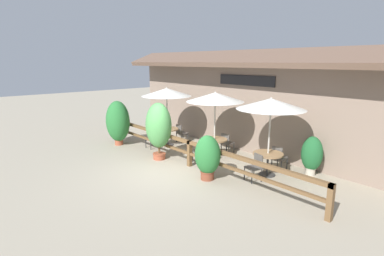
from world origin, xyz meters
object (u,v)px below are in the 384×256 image
object	(u,v)px
dining_table_far	(268,157)
potted_plant_corner_fern	(159,126)
chair_middle_streetside	(201,150)
chair_far_wallside	(279,157)
chair_far_streetside	(255,166)
potted_plant_tall_tropical	(312,155)
patio_umbrella_near	(167,92)
patio_umbrella_middle	(215,97)
dining_table_near	(167,132)
potted_plant_entrance_palm	(208,156)
chair_middle_wallside	(227,142)
dining_table_middle	(214,143)
potted_plant_small_flowering	(118,122)
chair_near_wallside	(181,132)
patio_umbrella_far	(271,104)
chair_near_streetside	(153,137)

from	to	relation	value
dining_table_far	potted_plant_corner_fern	size ratio (longest dim) A/B	0.45
chair_middle_streetside	chair_far_wallside	distance (m)	2.84
chair_far_streetside	potted_plant_tall_tropical	size ratio (longest dim) A/B	0.65
patio_umbrella_near	patio_umbrella_middle	world-z (taller)	same
dining_table_near	chair_middle_streetside	size ratio (longest dim) A/B	1.15
dining_table_near	potted_plant_tall_tropical	world-z (taller)	potted_plant_tall_tropical
potted_plant_tall_tropical	potted_plant_entrance_palm	bearing A→B (deg)	-124.94
patio_umbrella_near	chair_middle_wallside	bearing A→B (deg)	21.50
chair_far_wallside	potted_plant_tall_tropical	distance (m)	1.09
dining_table_near	dining_table_middle	xyz separation A→B (m)	(2.72, 0.29, 0.00)
dining_table_near	patio_umbrella_middle	distance (m)	3.28
potted_plant_small_flowering	potted_plant_tall_tropical	distance (m)	8.28
patio_umbrella_middle	potted_plant_entrance_palm	bearing A→B (deg)	-50.89
patio_umbrella_near	chair_far_wallside	size ratio (longest dim) A/B	3.04
patio_umbrella_middle	potted_plant_corner_fern	size ratio (longest dim) A/B	1.18
dining_table_middle	dining_table_far	size ratio (longest dim) A/B	1.00
chair_middle_wallside	patio_umbrella_near	bearing A→B (deg)	14.25
dining_table_middle	potted_plant_entrance_palm	bearing A→B (deg)	-50.89
chair_near_wallside	dining_table_far	world-z (taller)	chair_near_wallside
patio_umbrella_middle	chair_middle_wallside	distance (m)	2.08
dining_table_far	potted_plant_small_flowering	size ratio (longest dim) A/B	0.49
chair_far_streetside	potted_plant_entrance_palm	world-z (taller)	potted_plant_entrance_palm
dining_table_far	potted_plant_corner_fern	xyz separation A→B (m)	(-3.80, -1.76, 0.69)
chair_near_wallside	potted_plant_entrance_palm	distance (m)	4.69
chair_near_wallside	chair_middle_streetside	distance (m)	2.99
chair_near_wallside	dining_table_far	bearing A→B (deg)	176.67
dining_table_far	chair_middle_streetside	bearing A→B (deg)	-162.39
patio_umbrella_near	potted_plant_tall_tropical	world-z (taller)	patio_umbrella_near
chair_middle_wallside	dining_table_far	world-z (taller)	chair_middle_wallside
chair_near_wallside	dining_table_far	xyz separation A→B (m)	(5.17, -0.46, 0.13)
chair_middle_wallside	dining_table_far	size ratio (longest dim) A/B	0.87
chair_near_wallside	patio_umbrella_far	world-z (taller)	patio_umbrella_far
dining_table_middle	chair_far_streetside	size ratio (longest dim) A/B	1.15
dining_table_middle	chair_middle_streetside	world-z (taller)	chair_middle_streetside
patio_umbrella_middle	patio_umbrella_far	size ratio (longest dim) A/B	1.00
potted_plant_tall_tropical	patio_umbrella_far	bearing A→B (deg)	-130.82
patio_umbrella_near	potted_plant_tall_tropical	distance (m)	6.56
chair_near_streetside	potted_plant_tall_tropical	bearing A→B (deg)	17.42
potted_plant_entrance_palm	chair_near_streetside	bearing A→B (deg)	170.21
chair_near_streetside	chair_far_streetside	size ratio (longest dim) A/B	1.00
chair_near_wallside	patio_umbrella_near	bearing A→B (deg)	87.82
chair_middle_wallside	patio_umbrella_far	xyz separation A→B (m)	(2.53, -0.76, 1.93)
potted_plant_small_flowering	chair_middle_streetside	bearing A→B (deg)	15.48
patio_umbrella_near	patio_umbrella_far	world-z (taller)	same
patio_umbrella_middle	chair_far_streetside	bearing A→B (deg)	-15.67
dining_table_middle	potted_plant_tall_tropical	bearing A→B (deg)	17.85
dining_table_middle	potted_plant_tall_tropical	distance (m)	3.63
chair_near_streetside	dining_table_near	bearing A→B (deg)	83.29
patio_umbrella_near	potted_plant_entrance_palm	world-z (taller)	patio_umbrella_near
potted_plant_tall_tropical	chair_middle_streetside	bearing A→B (deg)	-151.04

